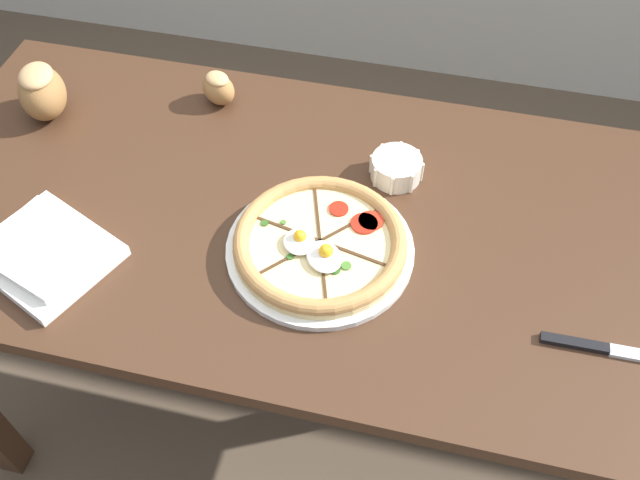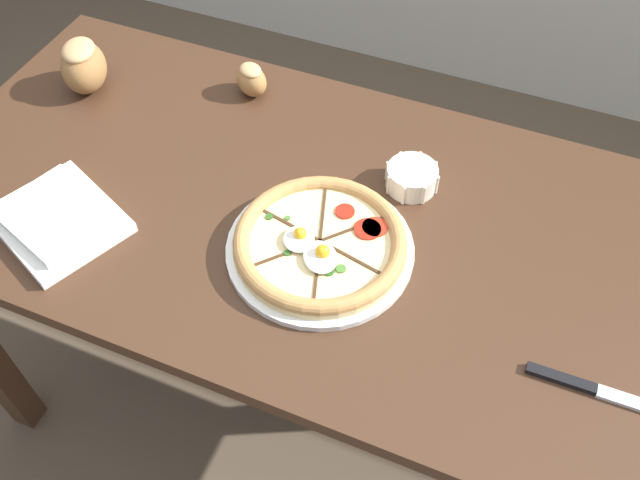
# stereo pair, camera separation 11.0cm
# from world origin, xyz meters

# --- Properties ---
(ground_plane) EXTENTS (12.00, 12.00, 0.00)m
(ground_plane) POSITION_xyz_m (0.00, 0.00, 0.00)
(ground_plane) COLOR brown
(dining_table) EXTENTS (1.49, 0.71, 0.78)m
(dining_table) POSITION_xyz_m (0.00, 0.00, 0.66)
(dining_table) COLOR #422819
(dining_table) RESTS_ON ground_plane
(pizza) EXTENTS (0.31, 0.31, 0.05)m
(pizza) POSITION_xyz_m (0.03, -0.07, 0.80)
(pizza) COLOR white
(pizza) RESTS_ON dining_table
(ramekin_bowl) EXTENTS (0.10, 0.10, 0.04)m
(ramekin_bowl) POSITION_xyz_m (0.13, 0.13, 0.80)
(ramekin_bowl) COLOR silver
(ramekin_bowl) RESTS_ON dining_table
(napkin_folded) EXTENTS (0.26, 0.25, 0.04)m
(napkin_folded) POSITION_xyz_m (-0.40, -0.19, 0.79)
(napkin_folded) COLOR silver
(napkin_folded) RESTS_ON dining_table
(bread_piece_near) EXTENTS (0.13, 0.14, 0.10)m
(bread_piece_near) POSITION_xyz_m (-0.57, 0.14, 0.83)
(bread_piece_near) COLOR olive
(bread_piece_near) RESTS_ON dining_table
(bread_piece_mid) EXTENTS (0.09, 0.09, 0.07)m
(bread_piece_mid) POSITION_xyz_m (-0.25, 0.25, 0.81)
(bread_piece_mid) COLOR #A3703D
(bread_piece_mid) RESTS_ON dining_table
(knife_main) EXTENTS (0.24, 0.02, 0.01)m
(knife_main) POSITION_xyz_m (0.51, -0.16, 0.78)
(knife_main) COLOR silver
(knife_main) RESTS_ON dining_table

